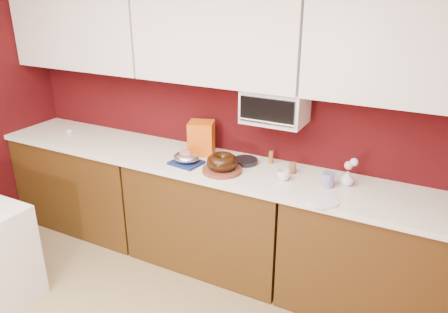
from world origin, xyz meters
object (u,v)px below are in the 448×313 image
Objects in this scene: foil_ham_nest at (186,157)px; pandoro_box at (201,138)px; toaster_oven at (275,106)px; blue_jar at (328,180)px; flower_vase at (347,177)px; bundt_cake at (222,162)px; coffee_mug at (284,174)px.

pandoro_box is at bearing 91.39° from foil_ham_nest.
blue_jar is (0.47, -0.16, -0.42)m from toaster_oven.
pandoro_box reaches higher than blue_jar.
pandoro_box is 1.20m from flower_vase.
toaster_oven is 0.65m from blue_jar.
flower_vase is (0.87, 0.20, -0.02)m from bundt_cake.
blue_jar is at bearing -141.42° from flower_vase.
coffee_mug is at bearing 9.31° from bundt_cake.
toaster_oven is 0.70m from pandoro_box.
pandoro_box is 2.34× the size of flower_vase.
pandoro_box is (-0.01, 0.25, 0.08)m from foil_ham_nest.
toaster_oven is at bearing -17.36° from pandoro_box.
flower_vase is at bearing 16.53° from coffee_mug.
coffee_mug is 0.76× the size of flower_vase.
foil_ham_nest is 1.79× the size of flower_vase.
blue_jar reaches higher than foil_ham_nest.
bundt_cake is 2.22× the size of blue_jar.
toaster_oven is 0.56m from bundt_cake.
toaster_oven reaches higher than flower_vase.
bundt_cake is at bearing -0.79° from foil_ham_nest.
toaster_oven is at bearing 43.32° from bundt_cake.
flower_vase reaches higher than blue_jar.
bundt_cake is at bearing -57.70° from pandoro_box.
foil_ham_nest is 0.77× the size of pandoro_box.
coffee_mug is (0.77, -0.18, -0.09)m from pandoro_box.
bundt_cake is 0.84× the size of pandoro_box.
blue_jar is (0.76, 0.11, -0.03)m from bundt_cake.
toaster_oven is 5.11× the size of coffee_mug.
bundt_cake is 0.41m from pandoro_box.
bundt_cake is at bearing -136.68° from toaster_oven.
bundt_cake is 2.58× the size of coffee_mug.
pandoro_box is at bearing 172.60° from blue_jar.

